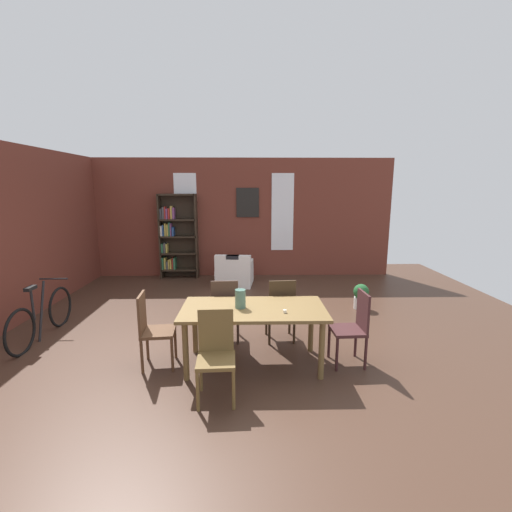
{
  "coord_description": "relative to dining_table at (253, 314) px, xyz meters",
  "views": [
    {
      "loc": [
        0.36,
        -4.61,
        2.23
      ],
      "look_at": [
        0.49,
        1.75,
        0.98
      ],
      "focal_mm": 24.57,
      "sensor_mm": 36.0,
      "label": 1
    }
  ],
  "objects": [
    {
      "name": "dining_chair_head_left",
      "position": [
        -1.27,
        -0.01,
        -0.16
      ],
      "size": [
        0.44,
        0.44,
        0.95
      ],
      "color": "brown",
      "rests_on": "ground"
    },
    {
      "name": "window_pane_1",
      "position": [
        0.79,
        4.62,
        0.94
      ],
      "size": [
        0.55,
        0.02,
        1.91
      ],
      "primitive_type": "cube",
      "color": "white"
    },
    {
      "name": "window_pane_0",
      "position": [
        -1.61,
        4.62,
        0.94
      ],
      "size": [
        0.55,
        0.02,
        1.91
      ],
      "primitive_type": "cube",
      "color": "white"
    },
    {
      "name": "ground_plane",
      "position": [
        -0.41,
        0.47,
        -0.67
      ],
      "size": [
        10.82,
        10.82,
        0.0
      ],
      "primitive_type": "plane",
      "color": "#452E22"
    },
    {
      "name": "bicycle_second",
      "position": [
        -3.14,
        0.86,
        -0.34
      ],
      "size": [
        0.44,
        1.69,
        0.89
      ],
      "color": "black",
      "rests_on": "ground"
    },
    {
      "name": "vase_on_table",
      "position": [
        -0.16,
        -0.0,
        0.2
      ],
      "size": [
        0.13,
        0.13,
        0.23
      ],
      "primitive_type": "cylinder",
      "color": "#4C7266",
      "rests_on": "dining_table"
    },
    {
      "name": "dining_chair_head_right",
      "position": [
        1.27,
        0.0,
        -0.16
      ],
      "size": [
        0.42,
        0.42,
        0.95
      ],
      "color": "#402021",
      "rests_on": "ground"
    },
    {
      "name": "dining_chair_far_right",
      "position": [
        0.41,
        0.68,
        -0.16
      ],
      "size": [
        0.43,
        0.43,
        0.95
      ],
      "color": "#352617",
      "rests_on": "ground"
    },
    {
      "name": "dining_chair_far_left",
      "position": [
        -0.4,
        0.68,
        -0.16
      ],
      "size": [
        0.41,
        0.41,
        0.95
      ],
      "color": "#3A2921",
      "rests_on": "ground"
    },
    {
      "name": "potted_plant_by_shelf",
      "position": [
        2.03,
        2.06,
        -0.43
      ],
      "size": [
        0.28,
        0.28,
        0.47
      ],
      "color": "silver",
      "rests_on": "ground"
    },
    {
      "name": "dining_chair_near_left",
      "position": [
        -0.4,
        -0.68,
        -0.16
      ],
      "size": [
        0.42,
        0.42,
        0.95
      ],
      "color": "brown",
      "rests_on": "ground"
    },
    {
      "name": "tealight_candle_0",
      "position": [
        0.37,
        -0.19,
        0.11
      ],
      "size": [
        0.04,
        0.04,
        0.04
      ],
      "primitive_type": "cylinder",
      "color": "silver",
      "rests_on": "dining_table"
    },
    {
      "name": "framed_picture",
      "position": [
        -0.08,
        4.62,
        1.18
      ],
      "size": [
        0.56,
        0.03,
        0.72
      ],
      "primitive_type": "cube",
      "color": "black"
    },
    {
      "name": "bookshelf_tall",
      "position": [
        -1.86,
        4.46,
        0.37
      ],
      "size": [
        0.92,
        0.29,
        2.07
      ],
      "color": "#2D2319",
      "rests_on": "ground"
    },
    {
      "name": "armchair_white",
      "position": [
        -0.39,
        3.74,
        -0.39
      ],
      "size": [
        0.88,
        0.88,
        0.75
      ],
      "color": "white",
      "rests_on": "ground"
    },
    {
      "name": "dining_table",
      "position": [
        0.0,
        0.0,
        0.0
      ],
      "size": [
        1.78,
        0.91,
        0.76
      ],
      "color": "brown",
      "rests_on": "ground"
    },
    {
      "name": "back_wall_brick",
      "position": [
        -0.41,
        4.69,
        0.8
      ],
      "size": [
        7.86,
        0.12,
        2.94
      ],
      "primitive_type": "cube",
      "color": "brown",
      "rests_on": "ground"
    }
  ]
}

